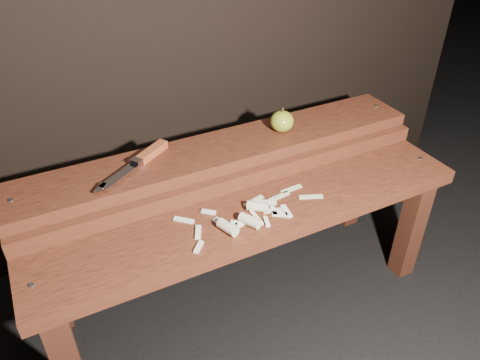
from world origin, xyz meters
name	(u,v)px	position (x,y,z in m)	size (l,w,h in m)	color
ground	(249,305)	(0.00, 0.00, 0.00)	(60.00, 60.00, 0.00)	black
bench_front_tier	(261,233)	(0.00, -0.06, 0.35)	(1.20, 0.20, 0.42)	#39190E
bench_rear_tier	(224,172)	(0.00, 0.17, 0.41)	(1.20, 0.21, 0.50)	#39190E
apple	(282,121)	(0.20, 0.17, 0.53)	(0.07, 0.07, 0.08)	olive
knife	(144,158)	(-0.22, 0.19, 0.51)	(0.24, 0.16, 0.02)	#973F21
apple_scraps	(248,216)	(-0.04, -0.07, 0.43)	(0.40, 0.15, 0.03)	beige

